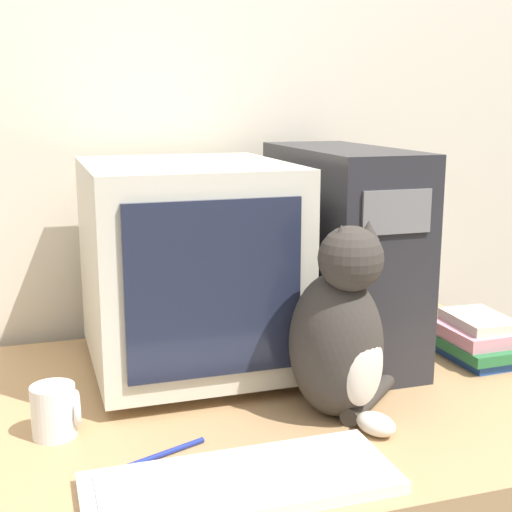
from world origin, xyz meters
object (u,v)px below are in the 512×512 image
(book_stack, at_px, (479,339))
(mug, at_px, (56,411))
(computer_tower, at_px, (340,252))
(cat, at_px, (341,335))
(pen, at_px, (166,453))
(keyboard, at_px, (241,482))
(crt_monitor, at_px, (188,265))

(book_stack, xyz_separation_m, mug, (-0.90, -0.10, 0.00))
(computer_tower, distance_m, cat, 0.35)
(book_stack, bearing_deg, pen, -162.73)
(keyboard, bearing_deg, pen, 122.79)
(cat, xyz_separation_m, pen, (-0.32, -0.05, -0.15))
(computer_tower, height_order, keyboard, computer_tower)
(computer_tower, height_order, mug, computer_tower)
(computer_tower, xyz_separation_m, book_stack, (0.28, -0.13, -0.18))
(crt_monitor, bearing_deg, book_stack, -11.63)
(crt_monitor, bearing_deg, pen, -108.31)
(crt_monitor, relative_size, keyboard, 0.99)
(crt_monitor, xyz_separation_m, pen, (-0.12, -0.36, -0.22))
(crt_monitor, distance_m, keyboard, 0.53)
(keyboard, bearing_deg, book_stack, 28.92)
(mug, bearing_deg, crt_monitor, 39.52)
(keyboard, distance_m, mug, 0.36)
(mug, bearing_deg, keyboard, -46.06)
(mug, bearing_deg, book_stack, 6.60)
(cat, bearing_deg, keyboard, -162.47)
(pen, bearing_deg, crt_monitor, 71.69)
(crt_monitor, distance_m, computer_tower, 0.34)
(computer_tower, bearing_deg, mug, -159.16)
(computer_tower, distance_m, keyboard, 0.66)
(crt_monitor, height_order, keyboard, crt_monitor)
(pen, bearing_deg, book_stack, 17.27)
(cat, distance_m, book_stack, 0.46)
(cat, distance_m, pen, 0.36)
(computer_tower, height_order, pen, computer_tower)
(keyboard, height_order, mug, mug)
(crt_monitor, distance_m, book_stack, 0.66)
(crt_monitor, height_order, pen, crt_monitor)
(crt_monitor, height_order, book_stack, crt_monitor)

